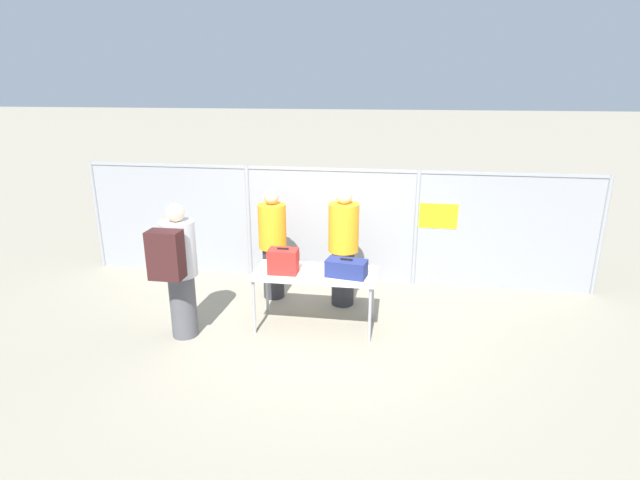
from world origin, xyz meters
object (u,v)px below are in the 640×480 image
(traveler_hooded, at_px, (178,267))
(security_worker_far, at_px, (273,243))
(inspection_table, at_px, (315,277))
(suitcase_red, at_px, (283,261))
(security_worker_near, at_px, (343,246))
(suitcase_navy, at_px, (346,268))
(utility_trailer, at_px, (406,233))

(traveler_hooded, distance_m, security_worker_far, 1.70)
(inspection_table, xyz_separation_m, suitcase_red, (-0.41, -0.08, 0.23))
(security_worker_far, bearing_deg, security_worker_near, 146.09)
(traveler_hooded, relative_size, security_worker_far, 1.05)
(suitcase_navy, bearing_deg, inspection_table, 170.67)
(security_worker_near, bearing_deg, traveler_hooded, 39.97)
(traveler_hooded, relative_size, security_worker_near, 1.00)
(utility_trailer, bearing_deg, suitcase_navy, -103.71)
(inspection_table, distance_m, traveler_hooded, 1.77)
(traveler_hooded, bearing_deg, suitcase_red, 34.00)
(traveler_hooded, height_order, security_worker_far, traveler_hooded)
(inspection_table, relative_size, security_worker_near, 0.92)
(suitcase_navy, bearing_deg, traveler_hooded, -166.12)
(suitcase_red, relative_size, suitcase_navy, 0.70)
(suitcase_red, bearing_deg, security_worker_near, 50.96)
(suitcase_red, relative_size, utility_trailer, 0.10)
(suitcase_red, distance_m, security_worker_far, 1.04)
(suitcase_navy, height_order, traveler_hooded, traveler_hooded)
(inspection_table, bearing_deg, suitcase_navy, -9.33)
(security_worker_far, bearing_deg, inspection_table, 103.38)
(suitcase_navy, relative_size, utility_trailer, 0.15)
(suitcase_navy, xyz_separation_m, traveler_hooded, (-2.08, -0.51, 0.09))
(security_worker_near, relative_size, security_worker_far, 1.05)
(suitcase_navy, bearing_deg, utility_trailer, 76.29)
(suitcase_red, distance_m, utility_trailer, 3.76)
(security_worker_near, relative_size, utility_trailer, 0.47)
(suitcase_red, bearing_deg, traveler_hooded, -157.84)
(inspection_table, bearing_deg, security_worker_far, 132.23)
(inspection_table, height_order, suitcase_red, suitcase_red)
(security_worker_far, height_order, utility_trailer, security_worker_far)
(suitcase_navy, xyz_separation_m, security_worker_far, (-1.22, 0.95, -0.02))
(traveler_hooded, height_order, security_worker_near, traveler_hooded)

